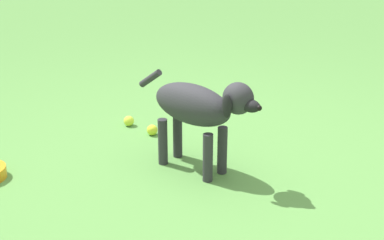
# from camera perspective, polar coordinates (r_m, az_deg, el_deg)

# --- Properties ---
(ground) EXTENTS (14.00, 14.00, 0.00)m
(ground) POSITION_cam_1_polar(r_m,az_deg,el_deg) (2.84, 1.70, -5.86)
(ground) COLOR #548C42
(dog) EXTENTS (0.24, 0.79, 0.53)m
(dog) POSITION_cam_1_polar(r_m,az_deg,el_deg) (2.76, 0.73, 1.29)
(dog) COLOR #2D2D33
(dog) RESTS_ON ground
(tennis_ball_0) EXTENTS (0.07, 0.07, 0.07)m
(tennis_ball_0) POSITION_cam_1_polar(r_m,az_deg,el_deg) (3.33, -4.19, -1.04)
(tennis_ball_0) COLOR #CBDA32
(tennis_ball_0) RESTS_ON ground
(tennis_ball_1) EXTENTS (0.07, 0.07, 0.07)m
(tennis_ball_1) POSITION_cam_1_polar(r_m,az_deg,el_deg) (3.48, -6.63, -0.09)
(tennis_ball_1) COLOR #CAE43B
(tennis_ball_1) RESTS_ON ground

